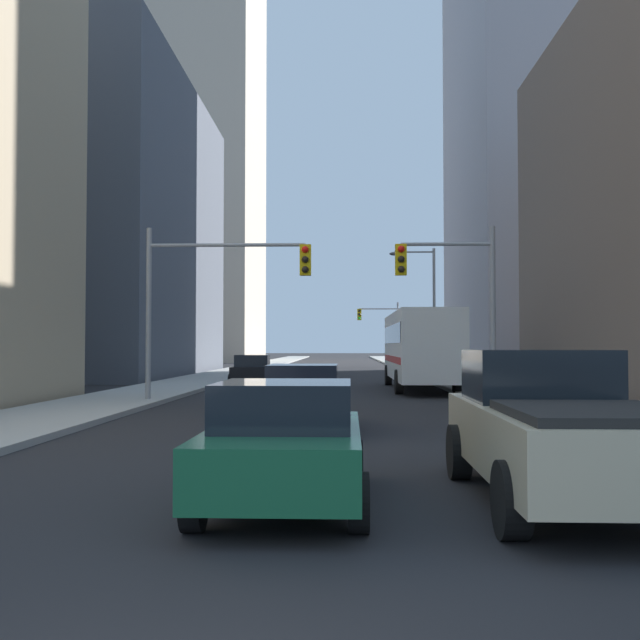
# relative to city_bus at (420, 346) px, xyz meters

# --- Properties ---
(sidewalk_left) EXTENTS (3.63, 160.00, 0.15)m
(sidewalk_left) POSITION_rel_city_bus_xyz_m (-11.28, 19.41, -1.85)
(sidewalk_left) COLOR #9E9E99
(sidewalk_left) RESTS_ON ground
(sidewalk_right) EXTENTS (3.63, 160.00, 0.15)m
(sidewalk_right) POSITION_rel_city_bus_xyz_m (2.85, 19.41, -1.85)
(sidewalk_right) COLOR #9E9E99
(sidewalk_right) RESTS_ON ground
(city_bus) EXTENTS (2.67, 11.51, 3.40)m
(city_bus) POSITION_rel_city_bus_xyz_m (0.00, 0.00, 0.00)
(city_bus) COLOR silver
(city_bus) RESTS_ON ground
(pickup_truck_beige) EXTENTS (2.20, 5.42, 1.90)m
(pickup_truck_beige) POSITION_rel_city_bus_xyz_m (-0.75, -24.20, -1.00)
(pickup_truck_beige) COLOR #C6B793
(pickup_truck_beige) RESTS_ON ground
(sedan_green) EXTENTS (1.95, 4.21, 1.52)m
(sedan_green) POSITION_rel_city_bus_xyz_m (-4.11, -24.55, -1.16)
(sedan_green) COLOR #195938
(sedan_green) RESTS_ON ground
(sedan_maroon) EXTENTS (1.95, 4.21, 1.52)m
(sedan_maroon) POSITION_rel_city_bus_xyz_m (-4.34, -16.17, -1.16)
(sedan_maroon) COLOR maroon
(sedan_maroon) RESTS_ON ground
(sedan_black) EXTENTS (1.95, 4.26, 1.52)m
(sedan_black) POSITION_rel_city_bus_xyz_m (-7.81, 2.74, -1.16)
(sedan_black) COLOR black
(sedan_black) RESTS_ON ground
(traffic_signal_near_left) EXTENTS (5.65, 0.44, 6.00)m
(traffic_signal_near_left) POSITION_rel_city_bus_xyz_m (-7.59, -8.24, 2.20)
(traffic_signal_near_left) COLOR gray
(traffic_signal_near_left) RESTS_ON ground
(traffic_signal_near_right) EXTENTS (3.37, 0.44, 6.00)m
(traffic_signal_near_right) POSITION_rel_city_bus_xyz_m (0.22, -8.24, 2.09)
(traffic_signal_near_right) COLOR gray
(traffic_signal_near_right) RESTS_ON ground
(traffic_signal_far_right) EXTENTS (3.86, 0.44, 6.00)m
(traffic_signal_far_right) POSITION_rel_city_bus_xyz_m (-0.00, 36.41, 2.12)
(traffic_signal_far_right) COLOR gray
(traffic_signal_far_right) RESTS_ON ground
(street_lamp_right) EXTENTS (2.61, 0.32, 7.50)m
(street_lamp_right) POSITION_rel_city_bus_xyz_m (1.31, 9.12, 2.63)
(street_lamp_right) COLOR gray
(street_lamp_right) RESTS_ON ground
(building_left_mid_office) EXTENTS (21.83, 26.44, 19.73)m
(building_left_mid_office) POSITION_rel_city_bus_xyz_m (-24.58, 16.95, 7.93)
(building_left_mid_office) COLOR #4C515B
(building_left_mid_office) RESTS_ON ground
(building_left_far_tower) EXTENTS (16.22, 22.96, 73.11)m
(building_left_far_tower) POSITION_rel_city_bus_xyz_m (-22.61, 61.89, 34.63)
(building_left_far_tower) COLOR #B7A893
(building_left_far_tower) RESTS_ON ground
(building_right_mid_block) EXTENTS (14.73, 19.79, 34.24)m
(building_right_mid_block) POSITION_rel_city_bus_xyz_m (12.61, 21.37, 15.19)
(building_right_mid_block) COLOR #93939E
(building_right_mid_block) RESTS_ON ground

